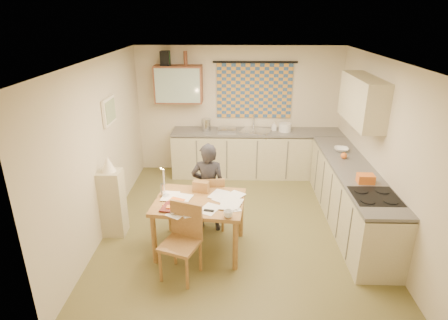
{
  "coord_description": "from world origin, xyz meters",
  "views": [
    {
      "loc": [
        -0.1,
        -5.03,
        3.09
      ],
      "look_at": [
        -0.24,
        0.2,
        1.0
      ],
      "focal_mm": 30.0,
      "sensor_mm": 36.0,
      "label": 1
    }
  ],
  "objects_px": {
    "stove": "(370,228)",
    "chair_far": "(211,211)",
    "counter_right": "(350,196)",
    "person": "(208,188)",
    "shelf_stand": "(113,203)",
    "counter_back": "(256,154)",
    "dining_table": "(200,225)"
  },
  "relations": [
    {
      "from": "stove",
      "to": "chair_far",
      "type": "relative_size",
      "value": 1.06
    },
    {
      "from": "counter_right",
      "to": "person",
      "type": "distance_m",
      "value": 2.18
    },
    {
      "from": "person",
      "to": "shelf_stand",
      "type": "xyz_separation_m",
      "value": [
        -1.38,
        -0.17,
        -0.18
      ]
    },
    {
      "from": "counter_right",
      "to": "person",
      "type": "relative_size",
      "value": 2.15
    },
    {
      "from": "counter_right",
      "to": "shelf_stand",
      "type": "xyz_separation_m",
      "value": [
        -3.54,
        -0.41,
        0.05
      ]
    },
    {
      "from": "counter_back",
      "to": "stove",
      "type": "relative_size",
      "value": 3.58
    },
    {
      "from": "chair_far",
      "to": "person",
      "type": "distance_m",
      "value": 0.42
    },
    {
      "from": "counter_back",
      "to": "shelf_stand",
      "type": "xyz_separation_m",
      "value": [
        -2.2,
        -2.22,
        0.05
      ]
    },
    {
      "from": "dining_table",
      "to": "person",
      "type": "distance_m",
      "value": 0.62
    },
    {
      "from": "counter_right",
      "to": "stove",
      "type": "xyz_separation_m",
      "value": [
        0.0,
        -0.91,
        0.01
      ]
    },
    {
      "from": "dining_table",
      "to": "person",
      "type": "relative_size",
      "value": 0.92
    },
    {
      "from": "dining_table",
      "to": "chair_far",
      "type": "relative_size",
      "value": 1.45
    },
    {
      "from": "stove",
      "to": "dining_table",
      "type": "height_order",
      "value": "stove"
    },
    {
      "from": "dining_table",
      "to": "person",
      "type": "bearing_deg",
      "value": 86.88
    },
    {
      "from": "chair_far",
      "to": "shelf_stand",
      "type": "height_order",
      "value": "shelf_stand"
    },
    {
      "from": "shelf_stand",
      "to": "counter_right",
      "type": "bearing_deg",
      "value": 6.56
    },
    {
      "from": "stove",
      "to": "counter_back",
      "type": "bearing_deg",
      "value": 116.26
    },
    {
      "from": "dining_table",
      "to": "counter_back",
      "type": "bearing_deg",
      "value": 76.93
    },
    {
      "from": "person",
      "to": "shelf_stand",
      "type": "height_order",
      "value": "person"
    },
    {
      "from": "shelf_stand",
      "to": "chair_far",
      "type": "bearing_deg",
      "value": 8.56
    },
    {
      "from": "counter_back",
      "to": "counter_right",
      "type": "height_order",
      "value": "same"
    },
    {
      "from": "counter_right",
      "to": "dining_table",
      "type": "distance_m",
      "value": 2.37
    },
    {
      "from": "stove",
      "to": "person",
      "type": "bearing_deg",
      "value": 162.61
    },
    {
      "from": "stove",
      "to": "counter_right",
      "type": "bearing_deg",
      "value": 90.0
    },
    {
      "from": "counter_right",
      "to": "dining_table",
      "type": "relative_size",
      "value": 2.33
    },
    {
      "from": "shelf_stand",
      "to": "dining_table",
      "type": "bearing_deg",
      "value": -15.35
    },
    {
      "from": "stove",
      "to": "dining_table",
      "type": "relative_size",
      "value": 0.73
    },
    {
      "from": "counter_back",
      "to": "dining_table",
      "type": "xyz_separation_m",
      "value": [
        -0.9,
        -2.58,
        -0.07
      ]
    },
    {
      "from": "chair_far",
      "to": "shelf_stand",
      "type": "bearing_deg",
      "value": 0.56
    },
    {
      "from": "counter_right",
      "to": "person",
      "type": "height_order",
      "value": "person"
    },
    {
      "from": "counter_back",
      "to": "counter_right",
      "type": "bearing_deg",
      "value": -53.45
    },
    {
      "from": "counter_back",
      "to": "chair_far",
      "type": "relative_size",
      "value": 3.79
    }
  ]
}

